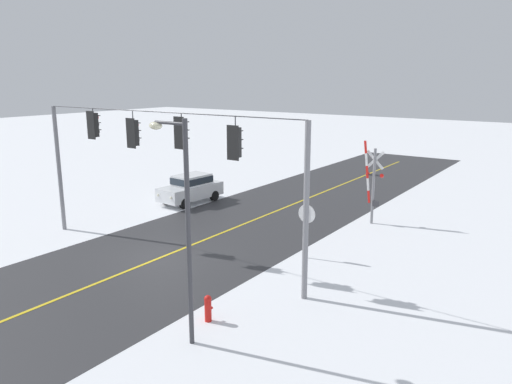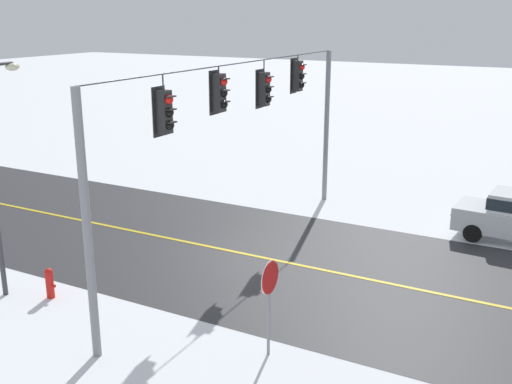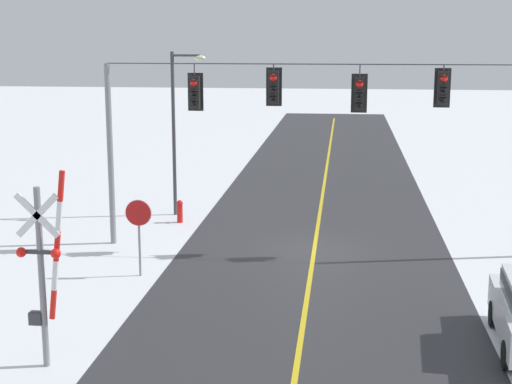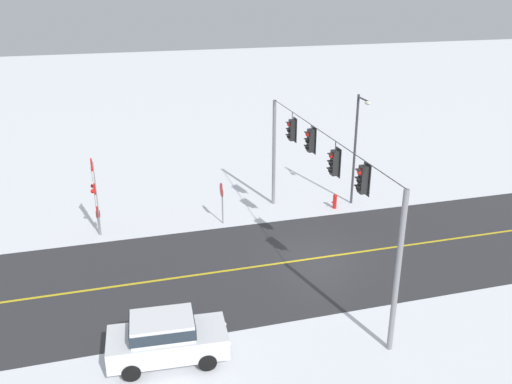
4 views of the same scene
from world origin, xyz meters
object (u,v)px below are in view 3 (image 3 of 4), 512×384
object	(u,v)px
stop_sign	(139,221)
fire_hydrant	(180,211)
streetlamp_near	(179,118)
railroad_crossing	(43,268)

from	to	relation	value
stop_sign	fire_hydrant	bearing A→B (deg)	92.05
streetlamp_near	fire_hydrant	bearing A→B (deg)	-78.82
stop_sign	railroad_crossing	xyz separation A→B (m)	(-0.30, -6.48, 0.53)
streetlamp_near	fire_hydrant	size ratio (longest dim) A/B	7.39
stop_sign	railroad_crossing	size ratio (longest dim) A/B	0.54
railroad_crossing	fire_hydrant	size ratio (longest dim) A/B	4.96
streetlamp_near	fire_hydrant	world-z (taller)	streetlamp_near
railroad_crossing	fire_hydrant	world-z (taller)	railroad_crossing
stop_sign	streetlamp_near	world-z (taller)	streetlamp_near
stop_sign	fire_hydrant	xyz separation A→B (m)	(-0.24, 6.72, -1.25)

